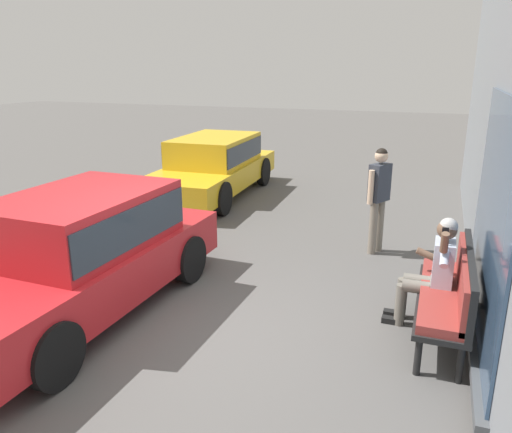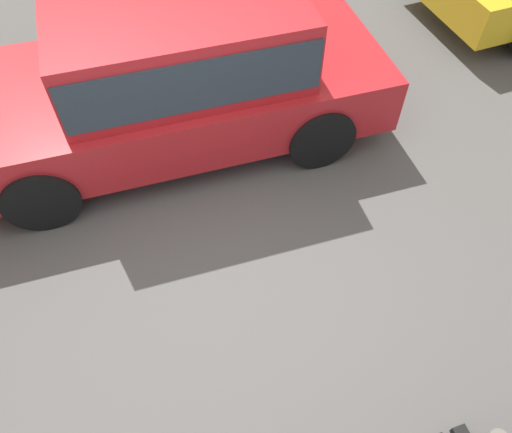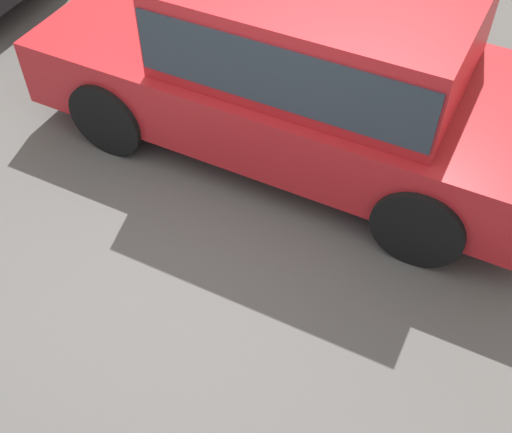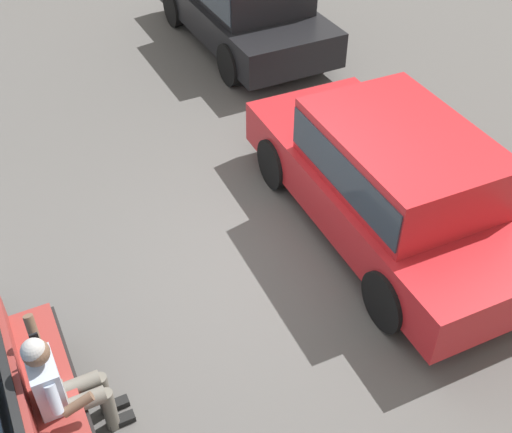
{
  "view_description": "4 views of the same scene",
  "coord_description": "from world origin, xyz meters",
  "px_view_note": "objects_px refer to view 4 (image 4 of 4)",
  "views": [
    {
      "loc": [
        4.5,
        2.6,
        2.97
      ],
      "look_at": [
        -0.93,
        0.59,
        1.21
      ],
      "focal_mm": 35.0,
      "sensor_mm": 36.0,
      "label": 1
    },
    {
      "loc": [
        0.37,
        2.6,
        3.72
      ],
      "look_at": [
        -0.24,
        0.77,
        1.18
      ],
      "focal_mm": 35.0,
      "sensor_mm": 36.0,
      "label": 2
    },
    {
      "loc": [
        -1.57,
        2.6,
        3.69
      ],
      "look_at": [
        -0.58,
        0.5,
        1.12
      ],
      "focal_mm": 45.0,
      "sensor_mm": 36.0,
      "label": 3
    },
    {
      "loc": [
        -4.71,
        2.6,
        5.28
      ],
      "look_at": [
        -0.29,
        0.42,
        1.03
      ],
      "focal_mm": 45.0,
      "sensor_mm": 36.0,
      "label": 4
    }
  ],
  "objects_px": {
    "person_on_phone": "(62,386)",
    "parked_car_far": "(244,0)",
    "parked_car_mid": "(391,177)",
    "bench": "(33,388)"
  },
  "relations": [
    {
      "from": "bench",
      "to": "parked_car_mid",
      "type": "distance_m",
      "value": 4.39
    },
    {
      "from": "parked_car_mid",
      "to": "parked_car_far",
      "type": "height_order",
      "value": "parked_car_far"
    },
    {
      "from": "bench",
      "to": "parked_car_mid",
      "type": "height_order",
      "value": "parked_car_mid"
    },
    {
      "from": "bench",
      "to": "parked_car_far",
      "type": "distance_m",
      "value": 7.96
    },
    {
      "from": "person_on_phone",
      "to": "parked_car_far",
      "type": "relative_size",
      "value": 0.33
    },
    {
      "from": "bench",
      "to": "parked_car_far",
      "type": "relative_size",
      "value": 0.47
    },
    {
      "from": "person_on_phone",
      "to": "parked_car_mid",
      "type": "distance_m",
      "value": 4.21
    },
    {
      "from": "bench",
      "to": "parked_car_far",
      "type": "xyz_separation_m",
      "value": [
        6.22,
        -4.96,
        0.25
      ]
    },
    {
      "from": "person_on_phone",
      "to": "parked_car_far",
      "type": "bearing_deg",
      "value": -36.52
    },
    {
      "from": "parked_car_far",
      "to": "parked_car_mid",
      "type": "bearing_deg",
      "value": 172.86
    }
  ]
}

